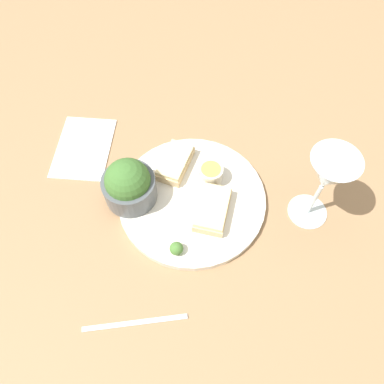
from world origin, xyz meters
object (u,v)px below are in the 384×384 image
Objects in this scene: wine_glass at (328,176)px; fork at (135,323)px; salad_bowl at (129,184)px; cheese_toast_near at (212,209)px; napkin at (84,147)px; sauce_ramekin at (211,173)px; cheese_toast_far at (175,163)px.

fork is (0.19, -0.32, -0.12)m from wine_glass.
cheese_toast_near is at bearing 74.70° from salad_bowl.
wine_glass is at bearing 120.95° from fork.
salad_bowl is 0.57× the size of napkin.
wine_glass is 0.39m from fork.
napkin is 0.38m from fork.
sauce_ramekin reaches higher than cheese_toast_near.
salad_bowl is 0.11m from cheese_toast_far.
napkin is at bearing -139.57° from salad_bowl.
napkin is (-0.17, -0.26, -0.02)m from cheese_toast_near.
cheese_toast_near is at bearing 32.36° from cheese_toast_far.
salad_bowl is at bearing -176.69° from fork.
cheese_toast_near is (0.07, -0.00, -0.01)m from sauce_ramekin.
sauce_ramekin is at bearing 101.68° from salad_bowl.
wine_glass is at bearing 69.18° from napkin.
salad_bowl reaches higher than sauce_ramekin.
napkin is (-0.06, -0.19, -0.02)m from cheese_toast_far.
cheese_toast_far is 0.20m from napkin.
cheese_toast_far is at bearing -112.91° from wine_glass.
wine_glass is at bearing 90.23° from cheese_toast_near.
napkin is (-0.17, -0.44, -0.12)m from wine_glass.
wine_glass is 1.00× the size of fork.
cheese_toast_far reaches higher than fork.
cheese_toast_near is 0.21m from wine_glass.
salad_bowl is 0.95× the size of cheese_toast_far.
cheese_toast_far is at bearing 166.63° from fork.
salad_bowl reaches higher than cheese_toast_far.
napkin is (-0.13, -0.11, -0.05)m from salad_bowl.
sauce_ramekin is 0.27× the size of fork.
napkin is at bearing -110.17° from sauce_ramekin.
cheese_toast_far is (-0.11, -0.07, -0.00)m from cheese_toast_near.
sauce_ramekin is at bearing -111.74° from wine_glass.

